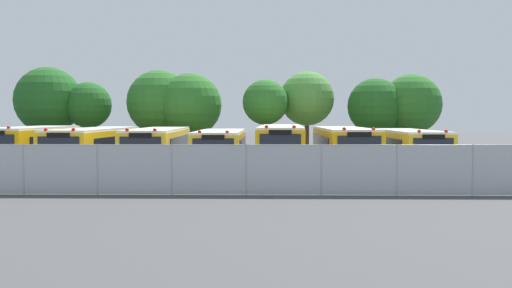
# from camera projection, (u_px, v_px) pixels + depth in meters

# --- Properties ---
(ground_plane) EXTENTS (160.00, 160.00, 0.00)m
(ground_plane) POSITION_uv_depth(u_px,v_px,m) (219.00, 172.00, 33.84)
(ground_plane) COLOR #424244
(school_bus_0) EXTENTS (2.76, 9.30, 2.70)m
(school_bus_0) POSITION_uv_depth(u_px,v_px,m) (32.00, 147.00, 33.89)
(school_bus_0) COLOR #EAA80C
(school_bus_0) RESTS_ON ground_plane
(school_bus_1) EXTENTS (2.78, 11.20, 2.63)m
(school_bus_1) POSITION_uv_depth(u_px,v_px,m) (95.00, 148.00, 33.79)
(school_bus_1) COLOR yellow
(school_bus_1) RESTS_ON ground_plane
(school_bus_2) EXTENTS (2.72, 10.84, 2.61)m
(school_bus_2) POSITION_uv_depth(u_px,v_px,m) (158.00, 148.00, 33.96)
(school_bus_2) COLOR yellow
(school_bus_2) RESTS_ON ground_plane
(school_bus_3) EXTENTS (2.55, 9.50, 2.50)m
(school_bus_3) POSITION_uv_depth(u_px,v_px,m) (221.00, 149.00, 33.61)
(school_bus_3) COLOR yellow
(school_bus_3) RESTS_ON ground_plane
(school_bus_4) EXTENTS (2.76, 11.53, 2.76)m
(school_bus_4) POSITION_uv_depth(u_px,v_px,m) (281.00, 147.00, 33.81)
(school_bus_4) COLOR #EAA80C
(school_bus_4) RESTS_ON ground_plane
(school_bus_5) EXTENTS (2.78, 10.26, 2.66)m
(school_bus_5) POSITION_uv_depth(u_px,v_px,m) (344.00, 148.00, 33.38)
(school_bus_5) COLOR #EAA80C
(school_bus_5) RESTS_ON ground_plane
(school_bus_6) EXTENTS (2.53, 9.72, 2.53)m
(school_bus_6) POSITION_uv_depth(u_px,v_px,m) (409.00, 149.00, 33.48)
(school_bus_6) COLOR yellow
(school_bus_6) RESTS_ON ground_plane
(tree_0) EXTENTS (4.82, 4.82, 6.73)m
(tree_0) POSITION_uv_depth(u_px,v_px,m) (50.00, 101.00, 43.13)
(tree_0) COLOR #4C3823
(tree_0) RESTS_ON ground_plane
(tree_1) EXTENTS (3.33, 3.33, 5.63)m
(tree_1) POSITION_uv_depth(u_px,v_px,m) (88.00, 106.00, 42.92)
(tree_1) COLOR #4C3823
(tree_1) RESTS_ON ground_plane
(tree_2) EXTENTS (4.78, 4.78, 6.58)m
(tree_2) POSITION_uv_depth(u_px,v_px,m) (161.00, 103.00, 43.97)
(tree_2) COLOR #4C3823
(tree_2) RESTS_ON ground_plane
(tree_3) EXTENTS (4.63, 4.63, 6.30)m
(tree_3) POSITION_uv_depth(u_px,v_px,m) (192.00, 105.00, 43.41)
(tree_3) COLOR #4C3823
(tree_3) RESTS_ON ground_plane
(tree_4) EXTENTS (3.24, 3.24, 5.79)m
(tree_4) POSITION_uv_depth(u_px,v_px,m) (265.00, 101.00, 42.33)
(tree_4) COLOR #4C3823
(tree_4) RESTS_ON ground_plane
(tree_5) EXTENTS (3.99, 3.99, 6.46)m
(tree_5) POSITION_uv_depth(u_px,v_px,m) (307.00, 99.00, 43.71)
(tree_5) COLOR #4C3823
(tree_5) RESTS_ON ground_plane
(tree_6) EXTENTS (4.03, 4.03, 5.90)m
(tree_6) POSITION_uv_depth(u_px,v_px,m) (377.00, 107.00, 42.71)
(tree_6) COLOR #4C3823
(tree_6) RESTS_ON ground_plane
(tree_7) EXTENTS (4.30, 4.30, 6.19)m
(tree_7) POSITION_uv_depth(u_px,v_px,m) (410.00, 104.00, 42.82)
(tree_7) COLOR #4C3823
(tree_7) RESTS_ON ground_plane
(chainlink_fence) EXTENTS (27.22, 0.07, 2.05)m
(chainlink_fence) POSITION_uv_depth(u_px,v_px,m) (209.00, 169.00, 24.01)
(chainlink_fence) COLOR #9EA0A3
(chainlink_fence) RESTS_ON ground_plane
(traffic_cone) EXTENTS (0.41, 0.41, 0.55)m
(traffic_cone) POSITION_uv_depth(u_px,v_px,m) (265.00, 184.00, 25.73)
(traffic_cone) COLOR #EA5914
(traffic_cone) RESTS_ON ground_plane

